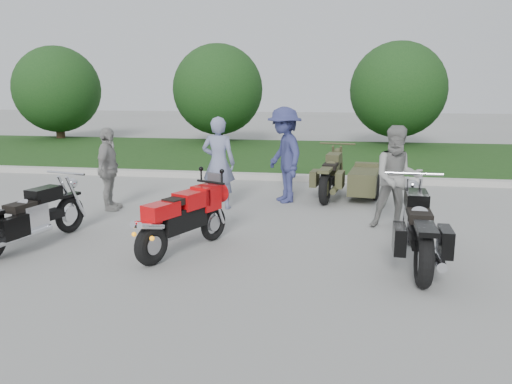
% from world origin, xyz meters
% --- Properties ---
extents(ground, '(80.00, 80.00, 0.00)m').
position_xyz_m(ground, '(0.00, 0.00, 0.00)').
color(ground, '#9C9C96').
rests_on(ground, ground).
extents(curb, '(60.00, 0.30, 0.15)m').
position_xyz_m(curb, '(0.00, 6.00, 0.07)').
color(curb, '#B9B6AE').
rests_on(curb, ground).
extents(grass_strip, '(60.00, 8.00, 0.14)m').
position_xyz_m(grass_strip, '(0.00, 10.15, 0.07)').
color(grass_strip, '#294E1A').
rests_on(grass_strip, ground).
extents(tree_far_left, '(3.60, 3.60, 4.00)m').
position_xyz_m(tree_far_left, '(-10.00, 13.50, 2.19)').
color(tree_far_left, '#3F2B1C').
rests_on(tree_far_left, ground).
extents(tree_mid_left, '(3.60, 3.60, 4.00)m').
position_xyz_m(tree_mid_left, '(-3.00, 13.50, 2.19)').
color(tree_mid_left, '#3F2B1C').
rests_on(tree_mid_left, ground).
extents(tree_mid_right, '(3.60, 3.60, 4.00)m').
position_xyz_m(tree_mid_right, '(4.00, 13.50, 2.19)').
color(tree_mid_right, '#3F2B1C').
rests_on(tree_mid_right, ground).
extents(sportbike_red, '(0.91, 1.76, 0.89)m').
position_xyz_m(sportbike_red, '(-0.28, 0.18, 0.52)').
color(sportbike_red, black).
rests_on(sportbike_red, ground).
extents(cruiser_left, '(0.63, 2.14, 0.83)m').
position_xyz_m(cruiser_left, '(-2.58, 0.01, 0.43)').
color(cruiser_left, black).
rests_on(cruiser_left, ground).
extents(cruiser_right, '(0.41, 2.38, 0.92)m').
position_xyz_m(cruiser_right, '(2.93, 0.18, 0.47)').
color(cruiser_right, black).
rests_on(cruiser_right, ground).
extents(cruiser_sidecar, '(1.30, 2.32, 0.89)m').
position_xyz_m(cruiser_sidecar, '(2.12, 4.14, 0.42)').
color(cruiser_sidecar, black).
rests_on(cruiser_sidecar, ground).
extents(person_stripe, '(0.66, 0.45, 1.78)m').
position_xyz_m(person_stripe, '(-0.40, 2.86, 0.89)').
color(person_stripe, gray).
rests_on(person_stripe, ground).
extents(person_grey, '(0.87, 0.70, 1.71)m').
position_xyz_m(person_grey, '(2.83, 1.98, 0.86)').
color(person_grey, gray).
rests_on(person_grey, ground).
extents(person_denim, '(1.22, 1.44, 1.93)m').
position_xyz_m(person_denim, '(0.78, 3.62, 0.97)').
color(person_denim, navy).
rests_on(person_denim, ground).
extents(person_back, '(0.49, 0.96, 1.58)m').
position_xyz_m(person_back, '(-2.43, 2.38, 0.79)').
color(person_back, '#9A9894').
rests_on(person_back, ground).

